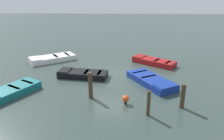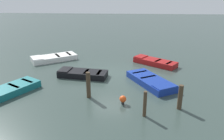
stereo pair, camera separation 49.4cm
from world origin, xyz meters
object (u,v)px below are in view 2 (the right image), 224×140
at_px(rowboat_red, 155,62).
at_px(mooring_piling_far_right, 88,85).
at_px(rowboat_teal, 9,90).
at_px(mooring_piling_near_left, 145,104).
at_px(rowboat_white, 54,58).
at_px(marker_buoy, 123,99).
at_px(rowboat_black, 82,74).
at_px(rowboat_blue, 151,81).
at_px(mooring_piling_mid_right, 180,97).

relative_size(rowboat_red, mooring_piling_far_right, 2.33).
relative_size(rowboat_teal, mooring_piling_far_right, 2.42).
bearing_deg(mooring_piling_near_left, rowboat_white, -50.54).
bearing_deg(mooring_piling_near_left, marker_buoy, -46.94).
bearing_deg(rowboat_black, marker_buoy, 135.06).
distance_m(rowboat_blue, mooring_piling_near_left, 3.93).
height_order(rowboat_blue, marker_buoy, marker_buoy).
bearing_deg(mooring_piling_mid_right, rowboat_black, -35.79).
relative_size(rowboat_red, rowboat_teal, 0.96).
height_order(rowboat_blue, mooring_piling_near_left, mooring_piling_near_left).
bearing_deg(rowboat_blue, rowboat_teal, -106.76).
bearing_deg(rowboat_red, mooring_piling_far_right, 90.67).
bearing_deg(rowboat_teal, rowboat_black, 159.52).
distance_m(rowboat_black, mooring_piling_mid_right, 7.01).
height_order(rowboat_white, mooring_piling_far_right, mooring_piling_far_right).
xyz_separation_m(rowboat_teal, mooring_piling_mid_right, (-9.36, 1.17, 0.43)).
bearing_deg(rowboat_black, mooring_piling_near_left, 136.57).
distance_m(rowboat_black, mooring_piling_near_left, 6.26).
bearing_deg(rowboat_black, mooring_piling_mid_right, 152.40).
relative_size(rowboat_red, mooring_piling_mid_right, 2.67).
xyz_separation_m(rowboat_white, mooring_piling_mid_right, (-8.75, 7.64, 0.43)).
xyz_separation_m(rowboat_blue, marker_buoy, (1.70, 2.74, 0.07)).
relative_size(rowboat_teal, rowboat_white, 0.93).
bearing_deg(rowboat_blue, rowboat_red, 140.55).
xyz_separation_m(rowboat_red, mooring_piling_far_right, (4.30, 6.05, 0.52)).
height_order(mooring_piling_far_right, mooring_piling_mid_right, mooring_piling_far_right).
relative_size(rowboat_blue, mooring_piling_far_right, 2.61).
height_order(rowboat_black, mooring_piling_mid_right, mooring_piling_mid_right).
relative_size(mooring_piling_far_right, marker_buoy, 3.07).
bearing_deg(mooring_piling_mid_right, rowboat_teal, -7.13).
xyz_separation_m(rowboat_red, mooring_piling_mid_right, (-0.44, 7.05, 0.43)).
distance_m(rowboat_blue, marker_buoy, 3.22).
height_order(rowboat_red, rowboat_blue, same).
distance_m(rowboat_teal, marker_buoy, 6.58).
height_order(mooring_piling_near_left, mooring_piling_mid_right, mooring_piling_mid_right).
relative_size(rowboat_black, rowboat_white, 0.89).
bearing_deg(rowboat_red, rowboat_black, 65.61).
bearing_deg(mooring_piling_far_right, rowboat_blue, -150.45).
bearing_deg(rowboat_white, mooring_piling_near_left, 96.17).
relative_size(mooring_piling_far_right, mooring_piling_near_left, 1.16).
bearing_deg(rowboat_white, rowboat_teal, 51.31).
bearing_deg(rowboat_black, rowboat_teal, 46.55).
bearing_deg(mooring_piling_far_right, mooring_piling_mid_right, 168.08).
bearing_deg(rowboat_white, mooring_piling_far_right, 87.81).
xyz_separation_m(mooring_piling_near_left, mooring_piling_mid_right, (-1.80, -0.80, 0.01)).
bearing_deg(mooring_piling_near_left, rowboat_teal, -14.64).
bearing_deg(rowboat_blue, mooring_piling_far_right, -90.05).
relative_size(rowboat_blue, rowboat_white, 1.00).
distance_m(mooring_piling_far_right, marker_buoy, 2.08).
relative_size(rowboat_black, mooring_piling_mid_right, 2.66).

